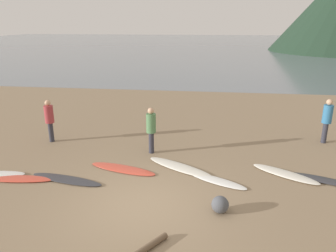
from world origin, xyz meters
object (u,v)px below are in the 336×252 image
object	(u,v)px
surfboard_2	(66,179)
surfboard_4	(180,167)
surfboard_1	(16,179)
beach_rock_near	(220,205)
surfboard_7	(324,180)
person_1	(327,117)
surfboard_5	(218,181)
surfboard_3	(123,169)
person_2	(151,127)
surfboard_6	(285,174)
person_0	(49,117)

from	to	relation	value
surfboard_2	surfboard_4	bearing A→B (deg)	32.00
surfboard_1	beach_rock_near	world-z (taller)	beach_rock_near
surfboard_7	person_1	bearing A→B (deg)	94.39
surfboard_5	beach_rock_near	distance (m)	1.68
surfboard_3	person_2	world-z (taller)	person_2
surfboard_4	surfboard_3	bearing A→B (deg)	-139.02
surfboard_1	surfboard_2	distance (m)	1.60
surfboard_1	beach_rock_near	bearing A→B (deg)	-13.38
surfboard_2	person_2	bearing A→B (deg)	59.58
surfboard_1	surfboard_3	xyz separation A→B (m)	(3.13, 1.14, -0.01)
surfboard_7	surfboard_3	bearing A→B (deg)	-158.38
surfboard_1	surfboard_6	bearing A→B (deg)	5.09
surfboard_7	person_2	distance (m)	6.01
surfboard_1	surfboard_5	bearing A→B (deg)	1.68
surfboard_5	person_2	world-z (taller)	person_2
person_0	beach_rock_near	bearing A→B (deg)	99.65
surfboard_2	person_2	distance (m)	3.53
surfboard_3	surfboard_4	distance (m)	1.93
surfboard_2	surfboard_4	size ratio (longest dim) A/B	0.96
surfboard_3	beach_rock_near	distance (m)	3.82
surfboard_4	surfboard_5	size ratio (longest dim) A/B	1.35
person_1	surfboard_1	bearing A→B (deg)	-82.82
surfboard_5	beach_rock_near	world-z (taller)	beach_rock_near
surfboard_1	surfboard_6	xyz separation A→B (m)	(8.44, 1.43, 0.01)
surfboard_7	surfboard_6	bearing A→B (deg)	-171.98
surfboard_2	surfboard_4	distance (m)	3.68
surfboard_4	beach_rock_near	size ratio (longest dim) A/B	5.71
person_2	surfboard_5	bearing A→B (deg)	54.46
person_1	surfboard_5	bearing A→B (deg)	-63.99
surfboard_3	surfboard_5	distance (m)	3.18
surfboard_4	beach_rock_near	world-z (taller)	beach_rock_near
surfboard_6	person_1	xyz separation A→B (m)	(2.18, 3.26, 1.02)
beach_rock_near	person_2	bearing A→B (deg)	123.87
surfboard_2	surfboard_3	distance (m)	1.82
surfboard_4	person_1	world-z (taller)	person_1
surfboard_2	surfboard_5	bearing A→B (deg)	17.22
surfboard_6	person_2	size ratio (longest dim) A/B	1.25
surfboard_3	surfboard_4	bearing A→B (deg)	25.18
surfboard_5	beach_rock_near	bearing A→B (deg)	-62.19
surfboard_1	surfboard_5	xyz separation A→B (m)	(6.28, 0.69, -0.00)
surfboard_4	person_1	bearing A→B (deg)	60.31
surfboard_7	person_1	size ratio (longest dim) A/B	1.15
surfboard_2	beach_rock_near	xyz separation A→B (m)	(4.71, -1.14, 0.19)
surfboard_4	person_0	bearing A→B (deg)	-168.18
surfboard_3	surfboard_6	size ratio (longest dim) A/B	1.09
person_1	surfboard_7	bearing A→B (deg)	-33.63
surfboard_4	beach_rock_near	bearing A→B (deg)	-32.08
surfboard_4	surfboard_6	xyz separation A→B (m)	(3.42, -0.06, 0.00)
surfboard_7	surfboard_1	bearing A→B (deg)	-151.64
surfboard_7	person_0	distance (m)	10.30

